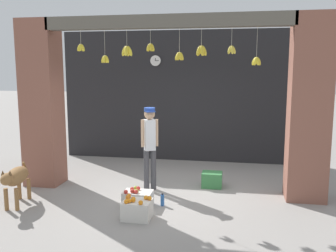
# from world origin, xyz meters

# --- Properties ---
(ground_plane) EXTENTS (60.00, 60.00, 0.00)m
(ground_plane) POSITION_xyz_m (0.00, 0.00, 0.00)
(ground_plane) COLOR gray
(shop_back_wall) EXTENTS (6.47, 0.12, 3.34)m
(shop_back_wall) POSITION_xyz_m (0.00, 2.85, 1.67)
(shop_back_wall) COLOR #232326
(shop_back_wall) RESTS_ON ground_plane
(shop_pillar_left) EXTENTS (0.70, 0.60, 3.34)m
(shop_pillar_left) POSITION_xyz_m (-2.59, 0.30, 1.67)
(shop_pillar_left) COLOR brown
(shop_pillar_left) RESTS_ON ground_plane
(shop_pillar_right) EXTENTS (0.70, 0.60, 3.34)m
(shop_pillar_right) POSITION_xyz_m (2.59, 0.30, 1.67)
(shop_pillar_right) COLOR brown
(shop_pillar_right) RESTS_ON ground_plane
(storefront_awning) EXTENTS (4.57, 0.27, 0.92)m
(storefront_awning) POSITION_xyz_m (0.01, 0.12, 3.18)
(storefront_awning) COLOR #5B564C
(dog) EXTENTS (0.43, 1.07, 0.73)m
(dog) POSITION_xyz_m (-2.44, -0.98, 0.50)
(dog) COLOR olive
(dog) RESTS_ON ground_plane
(shopkeeper) EXTENTS (0.31, 0.30, 1.64)m
(shopkeeper) POSITION_xyz_m (-0.34, 0.28, 0.96)
(shopkeeper) COLOR #424247
(shopkeeper) RESTS_ON ground_plane
(fruit_crate_oranges) EXTENTS (0.45, 0.39, 0.36)m
(fruit_crate_oranges) POSITION_xyz_m (-0.21, -1.17, 0.16)
(fruit_crate_oranges) COLOR silver
(fruit_crate_oranges) RESTS_ON ground_plane
(fruit_crate_apples) EXTENTS (0.50, 0.35, 0.33)m
(fruit_crate_apples) POSITION_xyz_m (-0.35, -0.63, 0.14)
(fruit_crate_apples) COLOR silver
(fruit_crate_apples) RESTS_ON ground_plane
(produce_box_green) EXTENTS (0.40, 0.33, 0.30)m
(produce_box_green) POSITION_xyz_m (0.86, 0.68, 0.15)
(produce_box_green) COLOR #387A42
(produce_box_green) RESTS_ON ground_plane
(water_bottle) EXTENTS (0.07, 0.07, 0.22)m
(water_bottle) POSITION_xyz_m (0.08, -0.54, 0.10)
(water_bottle) COLOR #2D60AD
(water_bottle) RESTS_ON ground_plane
(wall_clock) EXTENTS (0.29, 0.03, 0.29)m
(wall_clock) POSITION_xyz_m (-0.76, 2.77, 2.58)
(wall_clock) COLOR black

